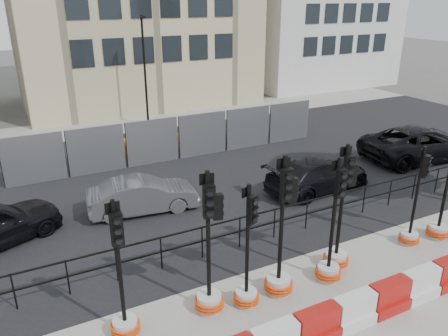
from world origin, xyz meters
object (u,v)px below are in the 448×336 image
traffic_signal_a (124,309)px  traffic_signal_d (280,263)px  car_c (318,174)px  traffic_signal_h (441,217)px

traffic_signal_a → traffic_signal_d: (3.79, -0.30, 0.20)m
traffic_signal_d → car_c: bearing=49.6°
traffic_signal_h → car_c: 4.65m
traffic_signal_h → car_c: (-1.02, 4.54, -0.07)m
traffic_signal_d → car_c: size_ratio=0.81×
traffic_signal_a → car_c: traffic_signal_a is taller
traffic_signal_d → traffic_signal_h: size_ratio=1.07×
car_c → traffic_signal_h: bearing=-172.4°
car_c → traffic_signal_d: bearing=128.4°
traffic_signal_h → car_c: bearing=118.1°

